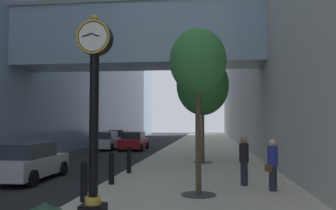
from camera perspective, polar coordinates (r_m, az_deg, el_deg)
ground_plane at (r=28.52m, az=-1.31°, el=-7.75°), size 110.00×110.00×0.00m
sidewalk_right at (r=31.24m, az=6.02°, el=-7.19°), size 7.15×80.00×0.14m
street_clock at (r=8.35m, az=-12.12°, el=-0.03°), size 0.84×0.55×4.85m
bollard_third at (r=10.39m, az=-13.67°, el=-11.88°), size 0.22×0.22×1.20m
bollard_fourth at (r=13.03m, az=-9.30°, el=-10.08°), size 0.22×0.22×1.20m
bollard_fifth at (r=15.74m, az=-6.45°, el=-8.87°), size 0.22×0.22×1.20m
street_tree_near at (r=11.11m, az=4.96°, el=6.98°), size 1.81×1.81×5.26m
street_tree_mid_near at (r=19.89m, az=5.73°, el=3.24°), size 2.99×2.99×6.12m
pedestrian_walking at (r=12.13m, az=16.87°, el=-9.19°), size 0.52×0.50×1.71m
pedestrian_by_clock at (r=12.90m, az=12.43°, el=-8.71°), size 0.42×0.42×1.77m
car_blue_near at (r=36.21m, az=-8.06°, el=-5.43°), size 2.06×4.70×1.64m
car_red_mid at (r=30.46m, az=-5.70°, el=-5.95°), size 2.12×4.02×1.61m
car_silver_far at (r=15.63m, az=-22.11°, el=-8.72°), size 2.10×4.22×1.56m
car_white_trailing at (r=30.92m, az=-10.20°, el=-5.89°), size 2.03×4.13×1.60m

